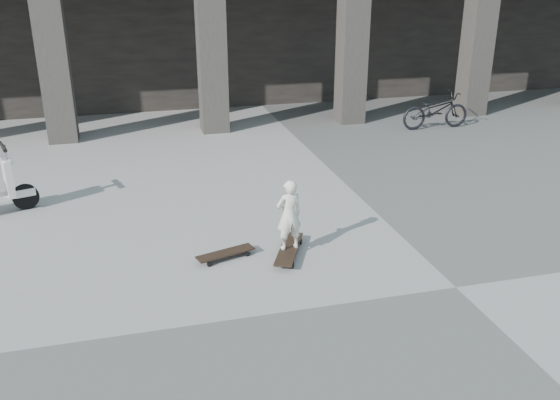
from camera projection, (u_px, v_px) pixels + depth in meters
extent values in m
plane|color=#535350|center=(456.00, 287.00, 7.60)|extent=(90.00, 90.00, 0.00)
cube|color=#302C28|center=(53.00, 54.00, 13.23)|extent=(0.65, 0.65, 4.00)
cube|color=#302C28|center=(211.00, 49.00, 14.08)|extent=(0.65, 0.65, 4.00)
cube|color=#302C28|center=(352.00, 44.00, 14.92)|extent=(0.65, 0.65, 4.00)
cube|color=#302C28|center=(478.00, 40.00, 15.77)|extent=(0.65, 0.65, 4.00)
cube|color=black|center=(289.00, 249.00, 8.42)|extent=(0.68, 1.09, 0.02)
cube|color=#B2B2B7|center=(293.00, 240.00, 8.78)|extent=(0.23, 0.15, 0.03)
cube|color=#B2B2B7|center=(284.00, 264.00, 8.09)|extent=(0.23, 0.15, 0.03)
cylinder|color=black|center=(286.00, 240.00, 8.80)|extent=(0.06, 0.09, 0.08)
cylinder|color=black|center=(301.00, 242.00, 8.77)|extent=(0.06, 0.09, 0.08)
cylinder|color=black|center=(276.00, 264.00, 8.11)|extent=(0.06, 0.09, 0.08)
cylinder|color=black|center=(293.00, 265.00, 8.07)|extent=(0.06, 0.09, 0.08)
cube|color=black|center=(226.00, 253.00, 8.31)|extent=(0.87, 0.45, 0.02)
cube|color=#B2B2B7|center=(244.00, 251.00, 8.47)|extent=(0.11, 0.20, 0.03)
cube|color=#B2B2B7|center=(206.00, 261.00, 8.18)|extent=(0.11, 0.20, 0.03)
cylinder|color=black|center=(241.00, 249.00, 8.55)|extent=(0.08, 0.05, 0.07)
cylinder|color=black|center=(247.00, 254.00, 8.40)|extent=(0.08, 0.05, 0.07)
cylinder|color=black|center=(204.00, 259.00, 8.26)|extent=(0.08, 0.05, 0.07)
cylinder|color=black|center=(209.00, 264.00, 8.11)|extent=(0.08, 0.05, 0.07)
imported|color=silver|center=(289.00, 215.00, 8.23)|extent=(0.40, 0.30, 1.02)
cylinder|color=black|center=(26.00, 197.00, 9.98)|extent=(0.44, 0.23, 0.43)
cube|color=silver|center=(8.00, 178.00, 9.74)|extent=(0.21, 0.38, 0.62)
cube|color=silver|center=(25.00, 192.00, 9.95)|extent=(0.35, 0.24, 0.13)
cylinder|color=#B2B2B7|center=(4.00, 155.00, 9.59)|extent=(0.12, 0.12, 0.32)
cylinder|color=black|center=(3.00, 147.00, 9.54)|extent=(0.22, 0.53, 0.06)
sphere|color=white|center=(10.00, 162.00, 9.67)|extent=(0.13, 0.13, 0.13)
imported|color=black|center=(435.00, 110.00, 14.84)|extent=(1.76, 0.61, 0.92)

